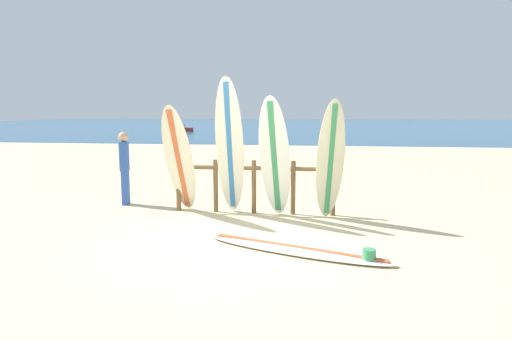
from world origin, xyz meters
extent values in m
plane|color=beige|center=(0.00, 0.00, 0.00)|extent=(120.00, 120.00, 0.00)
cube|color=#1E5984|center=(0.00, 58.00, 0.00)|extent=(120.00, 80.00, 0.01)
cylinder|color=brown|center=(-1.55, 1.79, 0.51)|extent=(0.09, 0.09, 1.02)
cylinder|color=brown|center=(-0.80, 1.79, 0.51)|extent=(0.09, 0.09, 1.02)
cylinder|color=brown|center=(-0.06, 1.79, 0.51)|extent=(0.09, 0.09, 1.02)
cylinder|color=brown|center=(0.68, 1.79, 0.51)|extent=(0.09, 0.09, 1.02)
cylinder|color=brown|center=(1.43, 1.79, 0.51)|extent=(0.09, 0.09, 1.02)
cylinder|color=brown|center=(-0.06, 1.79, 0.87)|extent=(3.08, 0.08, 0.08)
ellipsoid|color=silver|center=(-1.42, 1.48, 1.03)|extent=(0.56, 1.05, 2.06)
cube|color=#CC5933|center=(-1.42, 1.48, 1.03)|extent=(0.12, 0.97, 1.90)
ellipsoid|color=white|center=(-0.47, 1.51, 1.27)|extent=(0.55, 0.89, 2.55)
cube|color=#3372B2|center=(-0.47, 1.51, 1.27)|extent=(0.13, 0.82, 2.35)
ellipsoid|color=white|center=(0.36, 1.44, 1.10)|extent=(0.68, 0.83, 2.21)
cube|color=#388C59|center=(0.36, 1.44, 1.10)|extent=(0.22, 0.71, 2.04)
ellipsoid|color=beige|center=(1.35, 1.42, 1.08)|extent=(0.60, 0.67, 2.15)
cube|color=#388C59|center=(1.35, 1.42, 1.08)|extent=(0.19, 0.57, 1.98)
ellipsoid|color=white|center=(0.83, -0.37, 0.04)|extent=(2.75, 1.40, 0.07)
cube|color=#CC5933|center=(0.83, -0.37, 0.04)|extent=(2.40, 0.93, 0.08)
cube|color=#3359B2|center=(-2.81, 2.17, 0.35)|extent=(0.17, 0.22, 0.71)
cube|color=#3359B2|center=(-2.81, 2.17, 1.01)|extent=(0.20, 0.27, 0.60)
sphere|color=tan|center=(-2.81, 2.17, 1.41)|extent=(0.20, 0.20, 0.20)
cube|color=#B22D28|center=(-11.80, 33.92, 0.18)|extent=(2.45, 0.78, 0.35)
cube|color=silver|center=(-11.80, 33.92, 0.54)|extent=(0.89, 0.54, 0.36)
cylinder|color=#388C59|center=(1.77, -0.72, 0.10)|extent=(0.17, 0.17, 0.19)
camera|label=1|loc=(1.04, -6.06, 1.93)|focal=29.73mm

